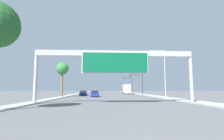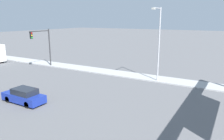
# 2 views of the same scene
# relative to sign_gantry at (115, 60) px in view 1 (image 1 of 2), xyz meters

# --- Properties ---
(sidewalk_right) EXTENTS (3.00, 120.00, 0.15)m
(sidewalk_right) POSITION_rel_sign_gantry_xyz_m (11.25, 42.11, -5.46)
(sidewalk_right) COLOR #ACACAC
(sidewalk_right) RESTS_ON ground
(median_strip_left) EXTENTS (2.00, 120.00, 0.15)m
(median_strip_left) POSITION_rel_sign_gantry_xyz_m (-10.75, 42.11, -5.46)
(median_strip_left) COLOR #ACACAC
(median_strip_left) RESTS_ON ground
(sign_gantry) EXTENTS (20.33, 0.73, 6.75)m
(sign_gantry) POSITION_rel_sign_gantry_xyz_m (0.00, 0.00, 0.00)
(sign_gantry) COLOR #B2B2B7
(sign_gantry) RESTS_ON ground
(car_mid_right) EXTENTS (1.76, 4.50, 1.41)m
(car_mid_right) POSITION_rel_sign_gantry_xyz_m (-7.00, 26.68, -4.86)
(car_mid_right) COLOR navy
(car_mid_right) RESTS_ON ground
(car_mid_center) EXTENTS (1.72, 4.55, 1.48)m
(car_mid_center) POSITION_rel_sign_gantry_xyz_m (-3.50, 19.69, -4.83)
(car_mid_center) COLOR navy
(car_mid_center) RESTS_ON ground
(truck_box_primary) EXTENTS (2.44, 7.17, 3.42)m
(truck_box_primary) POSITION_rel_sign_gantry_xyz_m (7.00, 42.70, -3.80)
(truck_box_primary) COLOR red
(truck_box_primary) RESTS_ON ground
(traffic_light_near_intersection) EXTENTS (4.08, 0.32, 6.41)m
(traffic_light_near_intersection) POSITION_rel_sign_gantry_xyz_m (9.00, 30.11, -1.25)
(traffic_light_near_intersection) COLOR #2D2D30
(traffic_light_near_intersection) RESTS_ON ground
(traffic_light_mid_block) EXTENTS (3.66, 0.32, 6.92)m
(traffic_light_mid_block) POSITION_rel_sign_gantry_xyz_m (9.20, 50.11, -0.97)
(traffic_light_mid_block) COLOR #2D2D30
(traffic_light_mid_block) RESTS_ON ground
(palm_tree_background) EXTENTS (2.82, 2.82, 7.94)m
(palm_tree_background) POSITION_rel_sign_gantry_xyz_m (-10.99, 18.35, 0.78)
(palm_tree_background) COLOR brown
(palm_tree_background) RESTS_ON ground
(street_lamp_right) EXTENTS (2.94, 0.28, 9.41)m
(street_lamp_right) POSITION_rel_sign_gantry_xyz_m (10.00, 10.89, 0.02)
(street_lamp_right) COLOR #B2B2B7
(street_lamp_right) RESTS_ON ground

